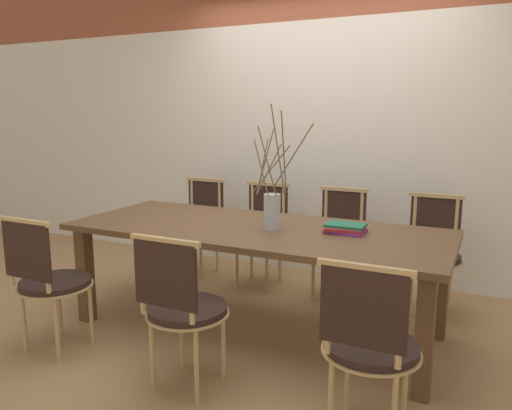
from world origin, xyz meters
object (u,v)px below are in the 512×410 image
Objects in this scene: vase_centerpiece at (272,207)px; dining_table at (256,239)px; chair_near_center at (369,342)px; book_stack at (345,228)px; chair_far_center at (338,238)px.

dining_table is at bearing 175.58° from vase_centerpiece.
chair_near_center reaches higher than book_stack.
dining_table is 0.93m from chair_far_center.
chair_far_center is 3.51× the size of book_stack.
vase_centerpiece is at bearing 77.07° from chair_far_center.
chair_far_center is 1.08× the size of vase_centerpiece.
book_stack is (-0.39, 0.96, 0.27)m from chair_near_center.
vase_centerpiece is (-0.85, 0.84, 0.39)m from chair_near_center.
vase_centerpiece is 0.49m from book_stack.
vase_centerpiece is at bearing -4.42° from dining_table.
chair_near_center is 1.07m from book_stack.
dining_table is 0.60m from book_stack.
dining_table is 10.11× the size of book_stack.
dining_table is 1.30m from chair_near_center.
chair_near_center is 1.08× the size of vase_centerpiece.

